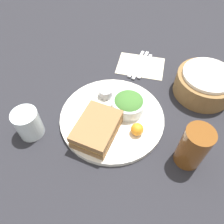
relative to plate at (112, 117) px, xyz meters
The scene contains 13 objects.
ground_plane 0.01m from the plate, ahead, with size 4.00×4.00×0.00m, color #232328.
plate is the anchor object (origin of this frame).
sandwich 0.09m from the plate, 20.35° to the right, with size 0.17×0.13×0.05m.
salad_bowl 0.07m from the plate, 130.88° to the left, with size 0.11×0.11×0.06m.
dressing_cup 0.09m from the plate, 153.06° to the right, with size 0.05×0.05×0.03m, color #99999E.
orange_wedge 0.10m from the plate, 62.57° to the left, with size 0.04×0.04×0.04m, color orange.
drink_glass 0.26m from the plate, 69.80° to the left, with size 0.08×0.08×0.14m, color brown.
bread_basket 0.34m from the plate, 123.60° to the left, with size 0.20×0.20×0.09m.
napkin 0.29m from the plate, 169.58° to the left, with size 0.13×0.18×0.00m, color beige.
fork 0.29m from the plate, behind, with size 0.17×0.01×0.01m, color silver.
knife 0.29m from the plate, 169.58° to the left, with size 0.18×0.01×0.01m, color silver.
spoon 0.29m from the plate, 165.98° to the left, with size 0.15×0.01×0.01m, color silver.
water_glass 0.26m from the plate, 65.44° to the right, with size 0.08×0.08×0.09m, color silver.
Camera 1 is at (0.41, 0.10, 0.58)m, focal length 35.00 mm.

